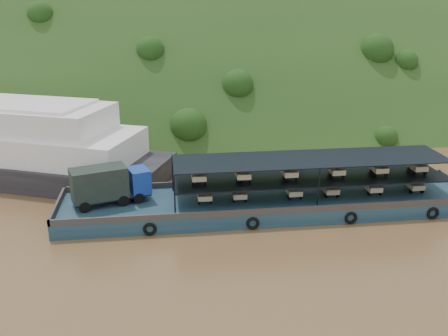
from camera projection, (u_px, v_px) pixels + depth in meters
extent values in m
plane|color=brown|center=(252.00, 215.00, 41.93)|extent=(160.00, 160.00, 0.00)
cube|color=#193513|center=(209.00, 116.00, 75.65)|extent=(140.00, 39.60, 39.60)
cube|color=#132E45|center=(268.00, 204.00, 42.58)|extent=(35.00, 7.00, 1.20)
cube|color=#592D19|center=(261.00, 181.00, 45.48)|extent=(35.00, 0.20, 0.50)
cube|color=#592D19|center=(278.00, 211.00, 39.11)|extent=(35.00, 0.20, 0.50)
cube|color=#592D19|center=(57.00, 205.00, 40.20)|extent=(0.20, 7.00, 0.50)
torus|color=black|center=(150.00, 229.00, 38.07)|extent=(1.06, 0.26, 1.06)
torus|color=black|center=(253.00, 223.00, 39.03)|extent=(1.06, 0.26, 1.06)
torus|color=black|center=(351.00, 218.00, 39.99)|extent=(1.06, 0.26, 1.06)
torus|color=black|center=(433.00, 213.00, 40.84)|extent=(1.06, 0.26, 1.06)
cylinder|color=black|center=(85.00, 207.00, 39.30)|extent=(0.97, 0.58, 0.91)
cylinder|color=black|center=(80.00, 199.00, 40.94)|extent=(0.97, 0.58, 0.91)
cylinder|color=black|center=(123.00, 201.00, 40.53)|extent=(0.97, 0.58, 0.91)
cylinder|color=black|center=(118.00, 193.00, 42.17)|extent=(0.97, 0.58, 0.91)
cylinder|color=black|center=(139.00, 198.00, 41.04)|extent=(0.97, 0.58, 0.91)
cylinder|color=black|center=(133.00, 190.00, 42.68)|extent=(0.97, 0.58, 0.91)
cube|color=black|center=(112.00, 196.00, 41.02)|extent=(6.52, 3.78, 0.18)
cube|color=#16389A|center=(139.00, 180.00, 41.61)|extent=(2.14, 2.55, 2.01)
cube|color=black|center=(148.00, 175.00, 41.80)|extent=(0.60, 1.76, 0.82)
cube|color=black|center=(99.00, 183.00, 40.22)|extent=(4.83, 3.41, 2.55)
cube|color=black|center=(310.00, 177.00, 42.26)|extent=(23.00, 5.00, 0.12)
cube|color=black|center=(311.00, 159.00, 41.72)|extent=(23.00, 5.00, 0.08)
cylinder|color=black|center=(175.00, 195.00, 38.53)|extent=(0.12, 0.12, 3.30)
cylinder|color=black|center=(173.00, 173.00, 43.21)|extent=(0.12, 0.12, 3.30)
cylinder|color=black|center=(319.00, 188.00, 39.92)|extent=(0.12, 0.12, 3.30)
cylinder|color=black|center=(302.00, 168.00, 44.60)|extent=(0.12, 0.12, 3.30)
cylinder|color=black|center=(423.00, 162.00, 45.99)|extent=(0.12, 0.12, 3.30)
cylinder|color=black|center=(203.00, 193.00, 42.62)|extent=(0.12, 0.52, 0.52)
cylinder|color=black|center=(199.00, 201.00, 40.87)|extent=(0.14, 0.52, 0.52)
cylinder|color=black|center=(211.00, 201.00, 40.99)|extent=(0.14, 0.52, 0.52)
cube|color=beige|center=(204.00, 196.00, 41.15)|extent=(1.15, 1.50, 0.44)
cube|color=#B4290C|center=(203.00, 189.00, 42.16)|extent=(0.55, 0.80, 0.80)
cube|color=#B4290C|center=(203.00, 184.00, 41.81)|extent=(0.50, 0.10, 0.10)
cylinder|color=black|center=(236.00, 191.00, 42.96)|extent=(0.12, 0.52, 0.52)
cylinder|color=black|center=(234.00, 200.00, 41.22)|extent=(0.14, 0.52, 0.52)
cylinder|color=black|center=(246.00, 199.00, 41.34)|extent=(0.14, 0.52, 0.52)
cube|color=beige|center=(239.00, 194.00, 41.49)|extent=(1.15, 1.50, 0.44)
cube|color=red|center=(237.00, 187.00, 42.51)|extent=(0.55, 0.80, 0.80)
cube|color=red|center=(237.00, 182.00, 42.16)|extent=(0.50, 0.10, 0.10)
cylinder|color=black|center=(289.00, 189.00, 43.53)|extent=(0.12, 0.52, 0.52)
cylinder|color=black|center=(289.00, 197.00, 41.78)|extent=(0.14, 0.52, 0.52)
cylinder|color=black|center=(301.00, 196.00, 41.90)|extent=(0.14, 0.52, 0.52)
cube|color=beige|center=(294.00, 191.00, 42.06)|extent=(1.15, 1.50, 0.44)
cube|color=red|center=(291.00, 184.00, 43.08)|extent=(0.55, 0.80, 0.80)
cube|color=red|center=(291.00, 180.00, 42.72)|extent=(0.50, 0.10, 0.10)
cylinder|color=black|center=(325.00, 187.00, 43.92)|extent=(0.12, 0.52, 0.52)
cylinder|color=black|center=(326.00, 195.00, 42.17)|extent=(0.14, 0.52, 0.52)
cylinder|color=black|center=(337.00, 194.00, 42.29)|extent=(0.14, 0.52, 0.52)
cube|color=tan|center=(331.00, 189.00, 42.45)|extent=(1.15, 1.50, 0.44)
cube|color=red|center=(326.00, 183.00, 43.46)|extent=(0.55, 0.80, 0.80)
cube|color=red|center=(328.00, 178.00, 43.11)|extent=(0.50, 0.10, 0.10)
cylinder|color=black|center=(366.00, 185.00, 44.37)|extent=(0.12, 0.52, 0.52)
cylinder|color=black|center=(369.00, 193.00, 42.63)|extent=(0.14, 0.52, 0.52)
cylinder|color=black|center=(380.00, 192.00, 42.75)|extent=(0.14, 0.52, 0.52)
cube|color=beige|center=(373.00, 187.00, 42.90)|extent=(1.15, 1.50, 0.44)
cube|color=#B80D0C|center=(368.00, 181.00, 43.92)|extent=(0.55, 0.80, 0.80)
cube|color=#B80D0C|center=(370.00, 176.00, 43.57)|extent=(0.50, 0.10, 0.10)
cylinder|color=black|center=(407.00, 183.00, 44.83)|extent=(0.12, 0.52, 0.52)
cylinder|color=black|center=(411.00, 191.00, 43.09)|extent=(0.14, 0.52, 0.52)
cylinder|color=black|center=(422.00, 190.00, 43.21)|extent=(0.14, 0.52, 0.52)
cube|color=tan|center=(415.00, 185.00, 43.36)|extent=(1.15, 1.50, 0.44)
cube|color=red|center=(409.00, 179.00, 44.38)|extent=(0.55, 0.80, 0.80)
cube|color=red|center=(411.00, 174.00, 44.03)|extent=(0.50, 0.10, 0.10)
cylinder|color=black|center=(197.00, 174.00, 41.99)|extent=(0.12, 0.52, 0.52)
cylinder|color=black|center=(193.00, 182.00, 40.25)|extent=(0.14, 0.52, 0.52)
cylinder|color=black|center=(205.00, 182.00, 40.37)|extent=(0.14, 0.52, 0.52)
cube|color=beige|center=(199.00, 176.00, 40.52)|extent=(1.15, 1.50, 0.44)
cube|color=#C5BD8B|center=(198.00, 170.00, 41.54)|extent=(0.55, 0.80, 0.80)
cube|color=#C5BD8B|center=(198.00, 165.00, 41.19)|extent=(0.50, 0.10, 0.10)
cylinder|color=black|center=(240.00, 172.00, 42.43)|extent=(0.12, 0.52, 0.52)
cylinder|color=black|center=(237.00, 180.00, 40.69)|extent=(0.14, 0.52, 0.52)
cylinder|color=black|center=(250.00, 179.00, 40.81)|extent=(0.14, 0.52, 0.52)
cube|color=beige|center=(243.00, 174.00, 40.96)|extent=(1.15, 1.50, 0.44)
cube|color=beige|center=(241.00, 168.00, 41.98)|extent=(0.55, 0.80, 0.80)
cube|color=beige|center=(241.00, 163.00, 41.63)|extent=(0.50, 0.10, 0.10)
cylinder|color=black|center=(285.00, 170.00, 42.91)|extent=(0.12, 0.52, 0.52)
cylinder|color=black|center=(285.00, 178.00, 41.16)|extent=(0.14, 0.52, 0.52)
cylinder|color=black|center=(296.00, 177.00, 41.28)|extent=(0.14, 0.52, 0.52)
cube|color=beige|center=(290.00, 172.00, 41.44)|extent=(1.15, 1.50, 0.44)
cube|color=red|center=(286.00, 166.00, 42.46)|extent=(0.55, 0.80, 0.80)
cube|color=red|center=(287.00, 161.00, 42.10)|extent=(0.50, 0.10, 0.10)
cylinder|color=black|center=(331.00, 168.00, 43.40)|extent=(0.12, 0.52, 0.52)
cylinder|color=black|center=(332.00, 176.00, 41.65)|extent=(0.14, 0.52, 0.52)
cylinder|color=black|center=(343.00, 175.00, 41.77)|extent=(0.14, 0.52, 0.52)
cube|color=beige|center=(336.00, 170.00, 41.93)|extent=(1.15, 1.50, 0.44)
cube|color=beige|center=(332.00, 164.00, 42.94)|extent=(0.55, 0.80, 0.80)
cube|color=beige|center=(333.00, 159.00, 42.59)|extent=(0.50, 0.10, 0.10)
cylinder|color=black|center=(372.00, 167.00, 43.85)|extent=(0.12, 0.52, 0.52)
cylinder|color=black|center=(375.00, 174.00, 42.10)|extent=(0.14, 0.52, 0.52)
cylinder|color=black|center=(386.00, 173.00, 42.22)|extent=(0.14, 0.52, 0.52)
cube|color=#C5B98B|center=(379.00, 168.00, 42.38)|extent=(1.15, 1.50, 0.44)
cube|color=#B90C10|center=(374.00, 162.00, 43.40)|extent=(0.55, 0.80, 0.80)
cube|color=#B90C10|center=(375.00, 157.00, 43.05)|extent=(0.50, 0.10, 0.10)
cylinder|color=black|center=(409.00, 165.00, 44.27)|extent=(0.12, 0.52, 0.52)
cylinder|color=black|center=(414.00, 172.00, 42.53)|extent=(0.14, 0.52, 0.52)
cylinder|color=black|center=(425.00, 172.00, 42.65)|extent=(0.14, 0.52, 0.52)
cube|color=tan|center=(418.00, 167.00, 42.80)|extent=(1.15, 1.50, 0.44)
cube|color=beige|center=(412.00, 161.00, 43.82)|extent=(0.55, 0.80, 0.80)
cube|color=beige|center=(414.00, 156.00, 43.47)|extent=(0.50, 0.10, 0.10)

